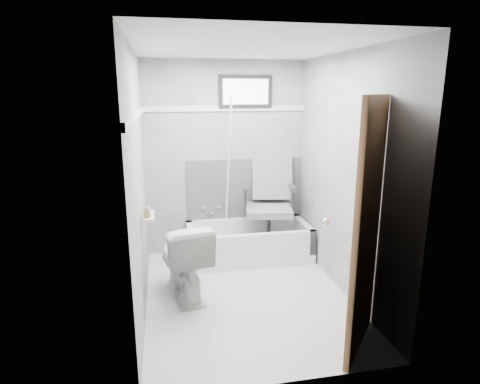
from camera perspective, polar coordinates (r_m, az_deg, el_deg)
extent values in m
plane|color=white|center=(4.23, 0.94, -14.42)|extent=(2.60, 2.60, 0.00)
plane|color=silver|center=(3.74, 1.09, 19.93)|extent=(2.60, 2.60, 0.00)
cube|color=slate|center=(5.06, -2.06, 4.76)|extent=(2.00, 0.02, 2.40)
cube|color=slate|center=(2.60, 7.01, -4.38)|extent=(2.00, 0.02, 2.40)
cube|color=slate|center=(3.73, -14.18, 0.99)|extent=(0.02, 2.60, 2.40)
cube|color=slate|center=(4.13, 14.72, 2.18)|extent=(0.02, 2.60, 2.40)
imported|color=silver|center=(4.10, -8.03, -9.49)|extent=(0.60, 0.87, 0.78)
cube|color=#4C4C4F|center=(5.18, 0.72, 0.45)|extent=(1.50, 0.02, 0.78)
cube|color=white|center=(4.99, -2.10, 11.78)|extent=(2.00, 0.02, 0.06)
cube|color=white|center=(3.65, -14.56, 10.53)|extent=(0.02, 2.60, 0.06)
cylinder|color=white|center=(4.86, -1.69, 2.56)|extent=(0.02, 0.56, 1.88)
cube|color=silver|center=(3.81, -12.86, -3.36)|extent=(0.10, 0.32, 0.02)
imported|color=olive|center=(3.71, -13.10, -2.76)|extent=(0.06, 0.06, 0.12)
imported|color=teal|center=(3.85, -13.03, -2.26)|extent=(0.10, 0.10, 0.09)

